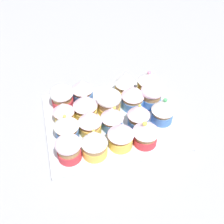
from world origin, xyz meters
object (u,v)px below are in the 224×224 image
(cupcake_2, at_px, (66,126))
(cupcake_12, at_px, (133,96))
(baking_tray, at_px, (112,122))
(cupcake_16, at_px, (152,95))
(cupcake_3, at_px, (69,148))
(cupcake_7, at_px, (94,143))
(cupcake_0, at_px, (62,97))
(cupcake_8, at_px, (110,101))
(cupcake_6, at_px, (90,121))
(cupcake_14, at_px, (146,132))
(cupcake_9, at_px, (112,117))
(cupcake_13, at_px, (139,115))
(cupcake_17, at_px, (163,109))
(cupcake_10, at_px, (120,135))
(cupcake_1, at_px, (64,112))
(cupcake_15, at_px, (149,82))
(cupcake_5, at_px, (85,105))
(cupcake_11, at_px, (126,84))
(cupcake_4, at_px, (82,90))

(cupcake_2, height_order, cupcake_12, same)
(baking_tray, bearing_deg, cupcake_16, 105.43)
(cupcake_3, bearing_deg, cupcake_7, 86.25)
(cupcake_0, bearing_deg, cupcake_8, 65.88)
(cupcake_6, xyz_separation_m, cupcake_14, (0.06, 0.12, -0.00))
(cupcake_9, xyz_separation_m, cupcake_12, (-0.06, 0.07, 0.00))
(cupcake_13, relative_size, cupcake_17, 0.93)
(cupcake_3, distance_m, cupcake_10, 0.12)
(cupcake_1, xyz_separation_m, cupcake_16, (-0.01, 0.24, 0.00))
(cupcake_7, bearing_deg, cupcake_15, 133.67)
(cupcake_9, distance_m, cupcake_14, 0.09)
(baking_tray, relative_size, cupcake_15, 4.87)
(cupcake_14, bearing_deg, baking_tray, -147.19)
(cupcake_10, bearing_deg, cupcake_8, 177.28)
(cupcake_5, xyz_separation_m, cupcake_9, (0.06, 0.06, -0.00))
(cupcake_14, bearing_deg, cupcake_6, -117.52)
(cupcake_12, bearing_deg, cupcake_14, -3.14)
(cupcake_7, bearing_deg, cupcake_13, 116.79)
(cupcake_15, height_order, cupcake_17, cupcake_17)
(cupcake_7, bearing_deg, cupcake_17, 108.72)
(cupcake_8, bearing_deg, cupcake_5, -88.63)
(cupcake_1, distance_m, cupcake_17, 0.26)
(cupcake_6, distance_m, cupcake_11, 0.17)
(cupcake_0, height_order, cupcake_7, cupcake_7)
(cupcake_11, bearing_deg, cupcake_9, -30.24)
(cupcake_3, relative_size, cupcake_12, 0.82)
(cupcake_12, bearing_deg, baking_tray, -60.86)
(cupcake_6, bearing_deg, cupcake_14, 62.48)
(cupcake_3, distance_m, cupcake_4, 0.20)
(cupcake_6, distance_m, cupcake_12, 0.15)
(cupcake_3, bearing_deg, cupcake_16, 117.39)
(cupcake_5, relative_size, cupcake_8, 1.05)
(cupcake_0, bearing_deg, cupcake_14, 44.42)
(cupcake_4, distance_m, cupcake_6, 0.13)
(cupcake_5, bearing_deg, cupcake_0, -135.90)
(cupcake_6, bearing_deg, cupcake_17, 89.09)
(cupcake_8, relative_size, cupcake_11, 0.87)
(cupcake_12, bearing_deg, cupcake_15, 129.69)
(cupcake_9, xyz_separation_m, cupcake_16, (-0.06, 0.13, -0.00))
(cupcake_5, bearing_deg, cupcake_7, -0.77)
(cupcake_2, height_order, cupcake_17, cupcake_17)
(cupcake_10, bearing_deg, cupcake_0, -146.77)
(cupcake_3, bearing_deg, cupcake_4, 161.26)
(cupcake_17, bearing_deg, cupcake_8, -118.16)
(cupcake_13, xyz_separation_m, cupcake_16, (-0.07, 0.06, -0.00))
(cupcake_1, bearing_deg, cupcake_4, 139.27)
(cupcake_3, bearing_deg, cupcake_9, 119.66)
(cupcake_4, height_order, cupcake_7, cupcake_7)
(cupcake_3, distance_m, cupcake_7, 0.06)
(cupcake_6, bearing_deg, cupcake_3, -43.83)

